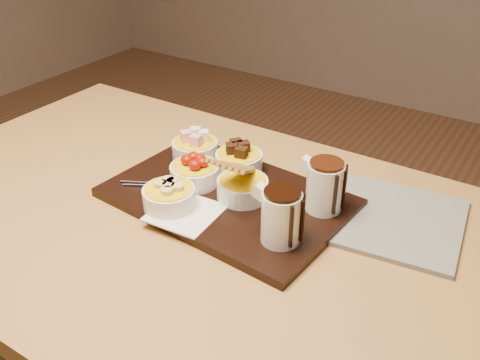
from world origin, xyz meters
The scene contains 12 objects.
dining_table centered at (0.00, 0.00, 0.65)m, with size 1.20×0.80×0.75m.
serving_board centered at (0.09, 0.07, 0.76)m, with size 0.46×0.30×0.02m, color black.
napkin centered at (0.06, -0.03, 0.77)m, with size 0.12×0.12×0.00m, color white.
bowl_marshmallows centered at (-0.05, 0.16, 0.79)m, with size 0.10×0.10×0.04m, color white.
bowl_cake centered at (0.06, 0.16, 0.79)m, with size 0.10×0.10×0.04m, color white.
bowl_strawberries centered at (0.01, 0.07, 0.79)m, with size 0.10×0.10×0.04m, color white.
bowl_biscotti centered at (0.12, 0.08, 0.79)m, with size 0.10×0.10×0.04m, color white.
bowl_bananas centered at (0.02, -0.02, 0.79)m, with size 0.10×0.10×0.04m, color white.
pitcher_dark_chocolate centered at (0.25, 0.00, 0.82)m, with size 0.07×0.07×0.09m, color silver.
pitcher_milk_chocolate centered at (0.27, 0.13, 0.82)m, with size 0.07×0.07×0.09m, color silver.
fondue_skewers centered at (0.00, 0.05, 0.77)m, with size 0.26×0.03×0.01m, color silver, non-canonical shape.
newspaper centered at (0.36, 0.18, 0.76)m, with size 0.31×0.25×0.01m, color beige.
Camera 1 is at (0.59, -0.66, 1.34)m, focal length 40.00 mm.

